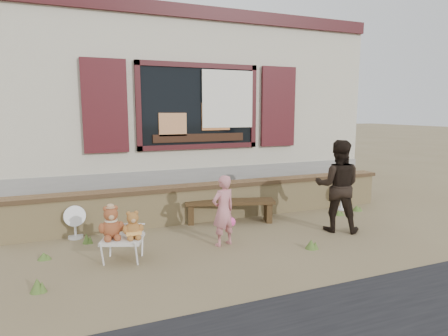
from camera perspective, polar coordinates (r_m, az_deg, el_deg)
name	(u,v)px	position (r m, az deg, el deg)	size (l,w,h in m)	color
ground	(238,235)	(6.09, 2.12, -10.16)	(80.00, 80.00, 0.00)	brown
shopfront	(169,109)	(10.03, -8.33, 8.83)	(8.04, 5.13, 4.00)	gray
brick_wall	(216,200)	(6.88, -1.23, -4.96)	(7.10, 0.36, 0.67)	tan
bench	(230,206)	(6.66, 0.91, -5.83)	(1.60, 0.78, 0.40)	#342412
folding_chair	(123,240)	(5.19, -15.19, -10.53)	(0.63, 0.60, 0.31)	beige
teddy_bear_left	(111,222)	(5.15, -16.83, -7.83)	(0.32, 0.28, 0.44)	brown
teddy_bear_right	(133,224)	(5.09, -13.73, -8.31)	(0.27, 0.24, 0.37)	brown
child	(223,211)	(5.50, -0.11, -6.51)	(0.38, 0.25, 1.05)	#D37E84
adult	(338,186)	(6.39, 16.93, -2.62)	(0.73, 0.57, 1.51)	black
fan_left	(75,222)	(6.30, -21.79, -7.61)	(0.33, 0.22, 0.53)	white
fan_right	(341,196)	(7.89, 17.47, -4.09)	(0.34, 0.23, 0.54)	silver
grass_tufts	(228,237)	(5.81, 0.57, -10.41)	(5.77, 1.58, 0.16)	#496528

